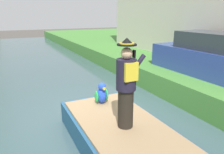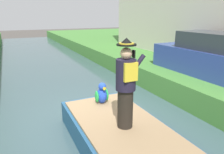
{
  "view_description": "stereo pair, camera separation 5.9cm",
  "coord_description": "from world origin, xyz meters",
  "px_view_note": "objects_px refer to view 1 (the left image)",
  "views": [
    {
      "loc": [
        -2.03,
        -5.2,
        2.98
      ],
      "look_at": [
        0.04,
        -1.05,
        1.61
      ],
      "focal_mm": 34.17,
      "sensor_mm": 36.0,
      "label": 1
    },
    {
      "loc": [
        -1.98,
        -5.23,
        2.98
      ],
      "look_at": [
        0.04,
        -1.05,
        1.61
      ],
      "focal_mm": 34.17,
      "sensor_mm": 36.0,
      "label": 2
    }
  ],
  "objects_px": {
    "person_pirate": "(126,85)",
    "boat": "(127,142)",
    "parked_car_blue": "(206,56)",
    "parrot_plush": "(102,94)"
  },
  "relations": [
    {
      "from": "person_pirate",
      "to": "parked_car_blue",
      "type": "relative_size",
      "value": 0.46
    },
    {
      "from": "parked_car_blue",
      "to": "person_pirate",
      "type": "bearing_deg",
      "value": -157.25
    },
    {
      "from": "person_pirate",
      "to": "parrot_plush",
      "type": "distance_m",
      "value": 1.51
    },
    {
      "from": "boat",
      "to": "parked_car_blue",
      "type": "bearing_deg",
      "value": 23.99
    },
    {
      "from": "person_pirate",
      "to": "boat",
      "type": "bearing_deg",
      "value": -91.16
    },
    {
      "from": "parked_car_blue",
      "to": "parrot_plush",
      "type": "bearing_deg",
      "value": -173.29
    },
    {
      "from": "person_pirate",
      "to": "parked_car_blue",
      "type": "distance_m",
      "value": 4.82
    },
    {
      "from": "boat",
      "to": "parked_car_blue",
      "type": "relative_size",
      "value": 1.05
    },
    {
      "from": "parrot_plush",
      "to": "parked_car_blue",
      "type": "relative_size",
      "value": 0.14
    },
    {
      "from": "boat",
      "to": "parrot_plush",
      "type": "xyz_separation_m",
      "value": [
        0.07,
        1.47,
        0.55
      ]
    }
  ]
}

